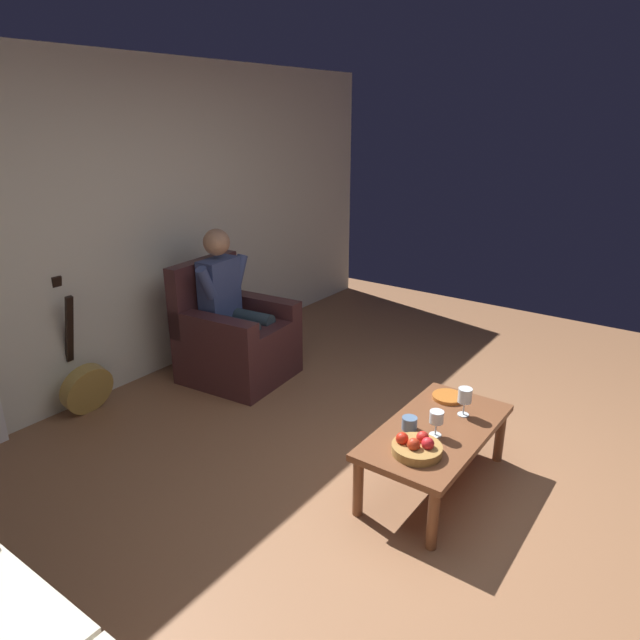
{
  "coord_description": "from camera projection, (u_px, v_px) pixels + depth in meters",
  "views": [
    {
      "loc": [
        2.71,
        1.01,
        2.13
      ],
      "look_at": [
        -0.39,
        -1.21,
        0.74
      ],
      "focal_mm": 31.84,
      "sensor_mm": 36.0,
      "label": 1
    }
  ],
  "objects": [
    {
      "name": "fruit_bowl",
      "position": [
        417.0,
        447.0,
        3.06
      ],
      "size": [
        0.27,
        0.27,
        0.11
      ],
      "color": "#A1753A",
      "rests_on": "coffee_table"
    },
    {
      "name": "wall_back",
      "position": [
        124.0,
        228.0,
        4.46
      ],
      "size": [
        6.48,
        0.06,
        2.56
      ],
      "primitive_type": "cube",
      "color": "beige",
      "rests_on": "ground"
    },
    {
      "name": "coffee_table",
      "position": [
        436.0,
        436.0,
        3.34
      ],
      "size": [
        1.09,
        0.56,
        0.39
      ],
      "rotation": [
        0.0,
        0.0,
        -0.01
      ],
      "color": "brown",
      "rests_on": "ground"
    },
    {
      "name": "candle_jar",
      "position": [
        409.0,
        423.0,
        3.3
      ],
      "size": [
        0.09,
        0.09,
        0.07
      ],
      "primitive_type": "cylinder",
      "color": "slate",
      "rests_on": "coffee_table"
    },
    {
      "name": "armchair",
      "position": [
        234.0,
        339.0,
        4.78
      ],
      "size": [
        0.84,
        0.87,
        0.99
      ],
      "rotation": [
        0.0,
        0.0,
        0.09
      ],
      "color": "#412123",
      "rests_on": "ground"
    },
    {
      "name": "wine_glass_near",
      "position": [
        436.0,
        419.0,
        3.21
      ],
      "size": [
        0.08,
        0.08,
        0.15
      ],
      "color": "silver",
      "rests_on": "coffee_table"
    },
    {
      "name": "decorative_dish",
      "position": [
        448.0,
        397.0,
        3.66
      ],
      "size": [
        0.2,
        0.2,
        0.02
      ],
      "primitive_type": "cylinder",
      "color": "#BB6626",
      "rests_on": "coffee_table"
    },
    {
      "name": "ground_plane",
      "position": [
        448.0,
        496.0,
        3.35
      ],
      "size": [
        7.29,
        7.29,
        0.0
      ],
      "primitive_type": "plane",
      "color": "#8B5D3E"
    },
    {
      "name": "guitar",
      "position": [
        86.0,
        384.0,
        4.22
      ],
      "size": [
        0.39,
        0.32,
        1.04
      ],
      "color": "#A98940",
      "rests_on": "ground"
    },
    {
      "name": "wine_glass_far",
      "position": [
        465.0,
        397.0,
        3.42
      ],
      "size": [
        0.08,
        0.08,
        0.18
      ],
      "color": "silver",
      "rests_on": "coffee_table"
    },
    {
      "name": "person_seated",
      "position": [
        232.0,
        301.0,
        4.66
      ],
      "size": [
        0.62,
        0.62,
        1.26
      ],
      "rotation": [
        0.0,
        0.0,
        0.09
      ],
      "color": "#3A4775",
      "rests_on": "ground"
    }
  ]
}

